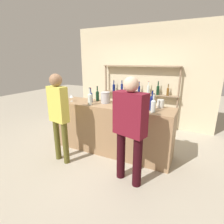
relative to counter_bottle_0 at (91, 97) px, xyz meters
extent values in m
plane|color=#B2A893|center=(0.49, 0.01, -1.13)|extent=(16.00, 16.00, 0.00)
cube|color=#997551|center=(0.49, 0.01, -0.63)|extent=(2.45, 0.63, 1.01)
cube|color=beige|center=(0.49, 1.92, 0.27)|extent=(4.05, 0.12, 2.80)
cylinder|color=#897056|center=(-0.57, 1.74, -0.27)|extent=(0.05, 0.05, 1.73)
cylinder|color=#897056|center=(1.56, 1.74, -0.27)|extent=(0.05, 0.05, 1.73)
cube|color=#897056|center=(0.49, 1.74, 0.59)|extent=(2.18, 0.18, 0.02)
cube|color=#897056|center=(0.49, 1.74, -0.18)|extent=(2.18, 0.18, 0.02)
cylinder|color=#0F1956|center=(-0.30, 1.74, -0.07)|extent=(0.08, 0.08, 0.19)
cone|color=#0F1956|center=(-0.30, 1.74, 0.04)|extent=(0.08, 0.08, 0.04)
cylinder|color=#0F1956|center=(-0.30, 1.74, 0.10)|extent=(0.03, 0.03, 0.09)
cylinder|color=black|center=(-0.30, 1.74, 0.16)|extent=(0.03, 0.03, 0.01)
cylinder|color=#0F1956|center=(-0.04, 1.74, -0.06)|extent=(0.07, 0.07, 0.23)
cone|color=#0F1956|center=(-0.04, 1.74, 0.07)|extent=(0.07, 0.07, 0.03)
cylinder|color=#0F1956|center=(-0.04, 1.74, 0.13)|extent=(0.03, 0.03, 0.08)
cylinder|color=#232328|center=(-0.04, 1.74, 0.17)|extent=(0.03, 0.03, 0.01)
cylinder|color=#0F1956|center=(0.23, 1.74, -0.07)|extent=(0.07, 0.07, 0.21)
cone|color=#0F1956|center=(0.23, 1.74, 0.06)|extent=(0.07, 0.07, 0.03)
cylinder|color=#0F1956|center=(0.23, 1.74, 0.11)|extent=(0.03, 0.03, 0.08)
cylinder|color=maroon|center=(0.23, 1.74, 0.16)|extent=(0.03, 0.03, 0.01)
cylinder|color=#0F1956|center=(0.49, 1.74, -0.07)|extent=(0.06, 0.06, 0.20)
cone|color=#0F1956|center=(0.49, 1.74, 0.04)|extent=(0.06, 0.06, 0.03)
cylinder|color=#0F1956|center=(0.49, 1.74, 0.11)|extent=(0.02, 0.02, 0.10)
cylinder|color=maroon|center=(0.49, 1.74, 0.16)|extent=(0.03, 0.03, 0.01)
cylinder|color=silver|center=(0.76, 1.74, -0.06)|extent=(0.07, 0.07, 0.22)
cone|color=silver|center=(0.76, 1.74, 0.07)|extent=(0.07, 0.07, 0.03)
cylinder|color=silver|center=(0.76, 1.74, 0.13)|extent=(0.03, 0.03, 0.09)
cylinder|color=maroon|center=(0.76, 1.74, 0.18)|extent=(0.03, 0.03, 0.01)
cylinder|color=black|center=(1.02, 1.74, -0.06)|extent=(0.08, 0.08, 0.23)
cone|color=black|center=(1.02, 1.74, 0.07)|extent=(0.08, 0.08, 0.03)
cylinder|color=black|center=(1.02, 1.74, 0.14)|extent=(0.03, 0.03, 0.09)
cylinder|color=#232328|center=(1.02, 1.74, 0.19)|extent=(0.03, 0.03, 0.01)
cylinder|color=brown|center=(1.29, 1.74, -0.07)|extent=(0.06, 0.06, 0.19)
cone|color=brown|center=(1.29, 1.74, 0.04)|extent=(0.06, 0.06, 0.03)
cylinder|color=brown|center=(1.29, 1.74, 0.09)|extent=(0.02, 0.02, 0.07)
cylinder|color=black|center=(1.29, 1.74, 0.13)|extent=(0.03, 0.03, 0.01)
cylinder|color=#0F1956|center=(0.00, 0.00, -0.02)|extent=(0.07, 0.07, 0.19)
cone|color=#0F1956|center=(0.00, 0.00, 0.09)|extent=(0.07, 0.07, 0.03)
cylinder|color=#0F1956|center=(0.00, 0.00, 0.14)|extent=(0.03, 0.03, 0.07)
cylinder|color=maroon|center=(0.00, 0.00, 0.18)|extent=(0.03, 0.03, 0.01)
cylinder|color=silver|center=(1.35, -0.16, -0.02)|extent=(0.08, 0.08, 0.19)
cone|color=silver|center=(1.35, -0.16, 0.09)|extent=(0.08, 0.08, 0.04)
cylinder|color=silver|center=(1.35, -0.16, 0.15)|extent=(0.03, 0.03, 0.08)
cylinder|color=#232328|center=(1.35, -0.16, 0.20)|extent=(0.03, 0.03, 0.01)
cylinder|color=black|center=(0.04, 0.20, -0.02)|extent=(0.07, 0.07, 0.19)
cone|color=black|center=(0.04, 0.20, 0.09)|extent=(0.07, 0.07, 0.03)
cylinder|color=black|center=(0.04, 0.20, 0.15)|extent=(0.03, 0.03, 0.08)
cylinder|color=#232328|center=(0.04, 0.20, 0.19)|extent=(0.03, 0.03, 0.01)
cylinder|color=#0F1956|center=(1.01, -0.05, -0.03)|extent=(0.09, 0.09, 0.18)
cone|color=#0F1956|center=(1.01, -0.05, 0.08)|extent=(0.09, 0.09, 0.04)
cylinder|color=#0F1956|center=(1.01, -0.05, 0.14)|extent=(0.03, 0.03, 0.09)
cylinder|color=black|center=(1.01, -0.05, 0.19)|extent=(0.03, 0.03, 0.01)
cylinder|color=#0F1956|center=(1.30, -0.05, 0.00)|extent=(0.08, 0.08, 0.24)
cone|color=#0F1956|center=(1.30, -0.05, 0.13)|extent=(0.08, 0.08, 0.03)
cylinder|color=#0F1956|center=(1.30, -0.05, 0.19)|extent=(0.03, 0.03, 0.07)
cylinder|color=black|center=(1.30, -0.05, 0.23)|extent=(0.03, 0.03, 0.01)
cylinder|color=silver|center=(0.11, -0.20, -0.02)|extent=(0.08, 0.08, 0.20)
cone|color=silver|center=(0.11, -0.20, 0.10)|extent=(0.08, 0.08, 0.04)
cylinder|color=silver|center=(0.11, -0.20, 0.17)|extent=(0.03, 0.03, 0.09)
cylinder|color=#232328|center=(0.11, -0.20, 0.22)|extent=(0.03, 0.03, 0.01)
cylinder|color=silver|center=(-0.42, -0.11, -0.12)|extent=(0.06, 0.06, 0.00)
cylinder|color=silver|center=(-0.42, -0.11, -0.08)|extent=(0.01, 0.01, 0.08)
cone|color=silver|center=(-0.42, -0.11, 0.00)|extent=(0.09, 0.09, 0.06)
cylinder|color=#B2B2B7|center=(0.31, 0.07, -0.01)|extent=(0.18, 0.18, 0.22)
cylinder|color=#B2B2B7|center=(0.31, 0.07, 0.11)|extent=(0.19, 0.19, 0.01)
cylinder|color=silver|center=(1.40, 0.20, -0.04)|extent=(0.13, 0.13, 0.15)
sphere|color=tan|center=(1.38, 0.22, -0.08)|extent=(0.02, 0.02, 0.02)
sphere|color=tan|center=(1.37, 0.24, -0.06)|extent=(0.02, 0.02, 0.02)
sphere|color=tan|center=(1.37, 0.23, -0.08)|extent=(0.02, 0.02, 0.02)
sphere|color=tan|center=(1.36, 0.23, -0.10)|extent=(0.02, 0.02, 0.02)
sphere|color=tan|center=(1.37, 0.20, -0.10)|extent=(0.02, 0.02, 0.02)
cylinder|color=brown|center=(-0.07, -0.79, -0.73)|extent=(0.11, 0.11, 0.80)
cylinder|color=brown|center=(-0.31, -0.75, -0.73)|extent=(0.11, 0.11, 0.80)
cube|color=#D1C64C|center=(-0.19, -0.77, -0.02)|extent=(0.40, 0.23, 0.63)
sphere|color=#936B4C|center=(-0.19, -0.77, 0.41)|extent=(0.22, 0.22, 0.22)
cylinder|color=black|center=(1.31, -0.80, -0.73)|extent=(0.14, 0.14, 0.80)
cylinder|color=black|center=(1.01, -0.72, -0.73)|extent=(0.14, 0.14, 0.80)
cube|color=maroon|center=(1.16, -0.76, -0.01)|extent=(0.53, 0.33, 0.64)
sphere|color=#DBB293|center=(1.16, -0.76, 0.41)|extent=(0.22, 0.22, 0.22)
camera|label=1|loc=(1.99, -3.02, 0.73)|focal=28.00mm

